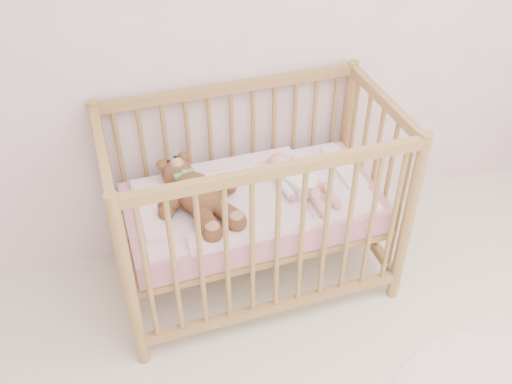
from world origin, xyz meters
name	(u,v)px	position (x,y,z in m)	size (l,w,h in m)	color
crib	(253,205)	(-0.22, 1.60, 0.50)	(1.36, 0.76, 1.00)	#AF844A
mattress	(253,207)	(-0.22, 1.60, 0.49)	(1.22, 0.62, 0.13)	pink
blanket	(253,196)	(-0.22, 1.60, 0.56)	(1.10, 0.58, 0.06)	#FAACC4
baby	(297,177)	(0.00, 1.58, 0.64)	(0.24, 0.50, 0.12)	white
teddy_bear	(198,195)	(-0.49, 1.58, 0.65)	(0.42, 0.60, 0.17)	brown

